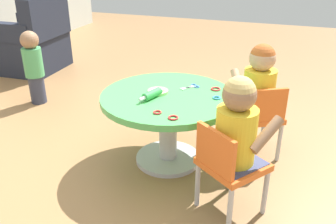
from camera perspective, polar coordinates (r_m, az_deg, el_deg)
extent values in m
plane|color=#9E7247|center=(2.52, 0.00, -7.57)|extent=(10.00, 10.00, 0.00)
cylinder|color=silver|center=(2.51, 0.00, -7.28)|extent=(0.44, 0.44, 0.03)
cylinder|color=silver|center=(2.40, 0.00, -3.07)|extent=(0.12, 0.12, 0.45)
cylinder|color=#4CB259|center=(2.30, 0.00, 2.31)|extent=(0.86, 0.86, 0.04)
cylinder|color=#B7B7BC|center=(2.07, 15.11, -12.12)|extent=(0.03, 0.03, 0.28)
cylinder|color=#B7B7BC|center=(2.20, 10.04, -8.94)|extent=(0.03, 0.03, 0.28)
cylinder|color=#B7B7BC|center=(1.91, 9.75, -15.07)|extent=(0.03, 0.03, 0.28)
cylinder|color=#B7B7BC|center=(2.06, 4.70, -11.35)|extent=(0.03, 0.03, 0.28)
cube|color=orange|center=(1.96, 10.25, -8.09)|extent=(0.42, 0.42, 0.04)
cube|color=orange|center=(1.82, 7.47, -6.10)|extent=(0.18, 0.23, 0.22)
cube|color=#3F4772|center=(1.96, 10.25, -8.04)|extent=(0.38, 0.37, 0.04)
cylinder|color=yellow|center=(1.88, 10.65, -3.69)|extent=(0.21, 0.21, 0.30)
sphere|color=#997051|center=(1.78, 11.22, 2.71)|extent=(0.17, 0.17, 0.17)
sphere|color=tan|center=(1.78, 11.25, 3.09)|extent=(0.16, 0.16, 0.16)
cylinder|color=#997051|center=(1.87, 15.25, -3.48)|extent=(0.20, 0.17, 0.17)
cylinder|color=#997051|center=(2.00, 10.56, -1.04)|extent=(0.20, 0.17, 0.17)
cylinder|color=#B7B7BC|center=(2.76, 14.87, -2.01)|extent=(0.03, 0.03, 0.28)
cylinder|color=#B7B7BC|center=(2.67, 9.76, -2.48)|extent=(0.03, 0.03, 0.28)
cylinder|color=#B7B7BC|center=(2.56, 17.17, -4.61)|extent=(0.03, 0.03, 0.28)
cylinder|color=#B7B7BC|center=(2.46, 11.71, -5.25)|extent=(0.03, 0.03, 0.28)
cube|color=orange|center=(2.54, 13.74, -0.40)|extent=(0.41, 0.41, 0.04)
cube|color=orange|center=(2.37, 15.28, 1.01)|extent=(0.15, 0.25, 0.22)
cube|color=#3F4772|center=(2.54, 13.74, -0.36)|extent=(0.37, 0.36, 0.04)
cylinder|color=yellow|center=(2.47, 14.14, 3.20)|extent=(0.21, 0.21, 0.30)
sphere|color=tan|center=(2.40, 14.71, 8.23)|extent=(0.17, 0.17, 0.17)
sphere|color=#B25926|center=(2.39, 14.74, 8.52)|extent=(0.16, 0.16, 0.16)
cylinder|color=tan|center=(2.59, 15.58, 4.64)|extent=(0.21, 0.15, 0.17)
cylinder|color=tan|center=(2.51, 11.00, 4.43)|extent=(0.21, 0.15, 0.17)
cube|color=#232838|center=(4.57, -21.07, 8.77)|extent=(0.73, 0.73, 0.40)
cube|color=#232838|center=(4.31, -18.80, 14.04)|extent=(0.71, 0.19, 0.45)
cube|color=#232838|center=(4.74, -19.45, 13.31)|extent=(0.14, 0.60, 0.20)
cube|color=#232838|center=(4.28, -24.11, 11.41)|extent=(0.14, 0.60, 0.20)
cylinder|color=#33384C|center=(3.57, -19.93, 3.41)|extent=(0.14, 0.14, 0.26)
cylinder|color=#4CA566|center=(3.49, -20.56, 7.37)|extent=(0.17, 0.17, 0.26)
sphere|color=#997051|center=(3.44, -21.07, 10.57)|extent=(0.16, 0.16, 0.16)
cylinder|color=green|center=(2.23, -2.52, 2.82)|extent=(0.15, 0.09, 0.05)
cylinder|color=white|center=(2.17, -4.10, 2.09)|extent=(0.05, 0.04, 0.02)
cylinder|color=white|center=(2.30, -1.03, 3.52)|extent=(0.05, 0.04, 0.02)
cube|color=silver|center=(2.40, 3.15, 3.86)|extent=(0.11, 0.06, 0.01)
cube|color=silver|center=(2.40, 3.15, 3.86)|extent=(0.08, 0.09, 0.01)
torus|color=#3F72CC|center=(2.45, 4.06, 4.26)|extent=(0.05, 0.05, 0.01)
torus|color=#3F72CC|center=(2.42, 4.56, 4.00)|extent=(0.05, 0.05, 0.01)
cylinder|color=#B2E58C|center=(2.32, -1.60, 3.28)|extent=(0.13, 0.13, 0.02)
torus|color=red|center=(2.04, -1.70, -0.05)|extent=(0.05, 0.05, 0.01)
torus|color=red|center=(2.39, 7.55, 3.63)|extent=(0.06, 0.06, 0.01)
torus|color=red|center=(1.98, 0.82, -0.90)|extent=(0.06, 0.06, 0.01)
torus|color=#3F99D8|center=(2.25, 7.69, 2.25)|extent=(0.05, 0.05, 0.01)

